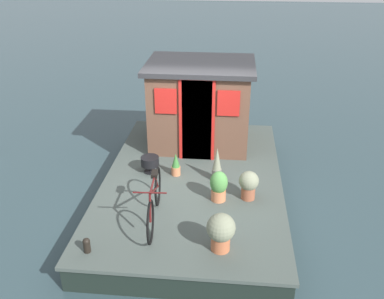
{
  "coord_description": "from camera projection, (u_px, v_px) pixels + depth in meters",
  "views": [
    {
      "loc": [
        -7.14,
        -0.68,
        4.63
      ],
      "look_at": [
        -0.2,
        0.0,
        1.19
      ],
      "focal_mm": 40.12,
      "sensor_mm": 36.0,
      "label": 1
    }
  ],
  "objects": [
    {
      "name": "charcoal_grill",
      "position": [
        150.0,
        162.0,
        8.36
      ],
      "size": [
        0.35,
        0.35,
        0.33
      ],
      "color": "black",
      "rests_on": "houseboat_deck"
    },
    {
      "name": "bicycle",
      "position": [
        154.0,
        201.0,
        6.84
      ],
      "size": [
        1.71,
        0.5,
        0.81
      ],
      "color": "black",
      "rests_on": "houseboat_deck"
    },
    {
      "name": "mooring_bollard",
      "position": [
        87.0,
        245.0,
        6.25
      ],
      "size": [
        0.11,
        0.11,
        0.24
      ],
      "color": "black",
      "rests_on": "houseboat_deck"
    },
    {
      "name": "houseboat_cabin",
      "position": [
        200.0,
        104.0,
        9.28
      ],
      "size": [
        1.81,
        2.27,
        1.82
      ],
      "color": "brown",
      "rests_on": "houseboat_deck"
    },
    {
      "name": "houseboat_deck",
      "position": [
        193.0,
        188.0,
        8.37
      ],
      "size": [
        5.42,
        3.37,
        0.49
      ],
      "color": "#424C47",
      "rests_on": "ground_plane"
    },
    {
      "name": "potted_plant_thyme",
      "position": [
        176.0,
        165.0,
        8.26
      ],
      "size": [
        0.18,
        0.18,
        0.46
      ],
      "color": "#C6754C",
      "rests_on": "houseboat_deck"
    },
    {
      "name": "ground_plane",
      "position": [
        193.0,
        199.0,
        8.48
      ],
      "size": [
        60.0,
        60.0,
        0.0
      ],
      "primitive_type": "plane",
      "color": "#2D4247"
    },
    {
      "name": "potted_plant_mint",
      "position": [
        221.0,
        231.0,
        6.21
      ],
      "size": [
        0.43,
        0.43,
        0.6
      ],
      "color": "#B2603D",
      "rests_on": "houseboat_deck"
    },
    {
      "name": "potted_plant_ivy",
      "position": [
        217.0,
        165.0,
        8.04
      ],
      "size": [
        0.18,
        0.18,
        0.68
      ],
      "color": "slate",
      "rests_on": "houseboat_deck"
    },
    {
      "name": "potted_plant_rosemary",
      "position": [
        219.0,
        186.0,
        7.43
      ],
      "size": [
        0.31,
        0.31,
        0.56
      ],
      "color": "#C6754C",
      "rests_on": "houseboat_deck"
    },
    {
      "name": "potted_plant_fern",
      "position": [
        249.0,
        184.0,
        7.48
      ],
      "size": [
        0.35,
        0.35,
        0.53
      ],
      "color": "#935138",
      "rests_on": "houseboat_deck"
    }
  ]
}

